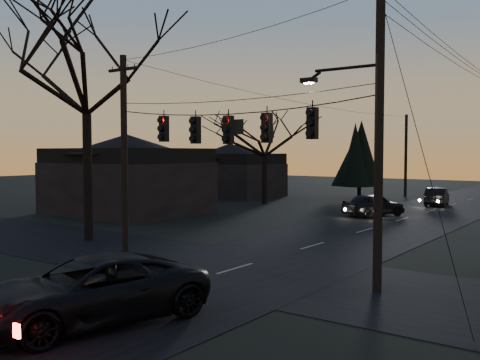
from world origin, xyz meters
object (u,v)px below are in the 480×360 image
Objects in this scene: utility_pole_right at (377,292)px; sedan_oncoming_b at (437,197)px; utility_pole_far_l at (405,196)px; suv_near at (91,291)px; utility_pole_left at (125,251)px; sedan_oncoming_a at (374,205)px; bare_tree_left at (86,63)px.

utility_pole_right is 2.30× the size of sedan_oncoming_b.
utility_pole_far_l is 1.34× the size of suv_near.
utility_pole_left is at bearing 69.81° from sedan_oncoming_b.
utility_pole_right is 1.25× the size of utility_pole_far_l.
utility_pole_right is 20.06m from sedan_oncoming_a.
utility_pole_far_l is 9.23m from sedan_oncoming_b.
bare_tree_left is at bearing 165.67° from utility_pole_left.
utility_pole_far_l is at bearing 114.03° from suv_near.
utility_pole_right is 1.18× the size of utility_pole_left.
bare_tree_left is 2.07× the size of suv_near.
utility_pole_left is 9.92m from suv_near.
utility_pole_far_l is (-11.50, 36.00, 0.00)m from utility_pole_right.
utility_pole_right is at bearing 71.86° from suv_near.
utility_pole_left is 1.06× the size of utility_pole_far_l.
utility_pole_right is 29.10m from sedan_oncoming_b.
utility_pole_right is at bearing 92.69° from sedan_oncoming_b.
utility_pole_left is 9.47m from bare_tree_left.
utility_pole_far_l is at bearing -65.43° from sedan_oncoming_b.
utility_pole_left is 36.00m from utility_pole_far_l.
utility_pole_left is (-11.50, 0.00, 0.00)m from utility_pole_right.
utility_pole_left is at bearing 102.24° from sedan_oncoming_a.
utility_pole_far_l is 36.29m from bare_tree_left.
utility_pole_left reaches higher than utility_pole_far_l.
suv_near reaches higher than sedan_oncoming_a.
utility_pole_far_l reaches higher than sedan_oncoming_a.
sedan_oncoming_b is (5.20, -7.60, 0.72)m from utility_pole_far_l.
utility_pole_left is 1.87× the size of sedan_oncoming_a.
sedan_oncoming_b is (5.20, 28.40, 0.72)m from utility_pole_left.
utility_pole_left is 1.96× the size of sedan_oncoming_b.
utility_pole_right is 0.81× the size of bare_tree_left.
sedan_oncoming_b is at bearing -73.84° from sedan_oncoming_a.
utility_pole_left is 18.94m from sedan_oncoming_a.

